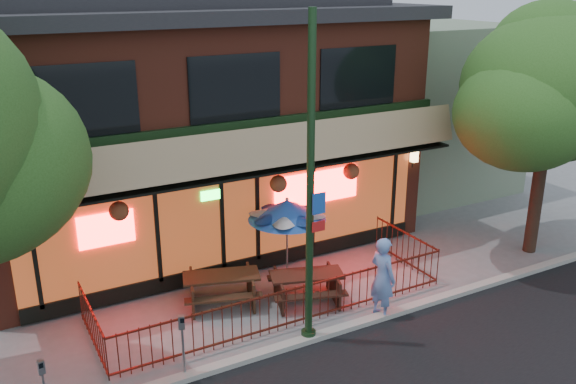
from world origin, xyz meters
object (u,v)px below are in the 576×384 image
at_px(street_light, 310,205).
at_px(parking_meter_near, 182,336).
at_px(picnic_table_right, 307,283).
at_px(pedestrian, 383,277).
at_px(picnic_table_left, 222,285).
at_px(parking_meter_far, 43,381).
at_px(street_tree_right, 551,79).
at_px(patio_umbrella, 287,210).

bearing_deg(street_light, parking_meter_near, 179.95).
distance_m(picnic_table_right, pedestrian, 1.92).
xyz_separation_m(picnic_table_left, picnic_table_right, (1.86, -0.88, -0.02)).
distance_m(picnic_table_right, parking_meter_far, 6.41).
xyz_separation_m(street_tree_right, patio_umbrella, (-7.09, 1.75, -3.01)).
bearing_deg(pedestrian, street_tree_right, -89.13).
xyz_separation_m(street_tree_right, parking_meter_near, (-10.89, -0.99, -4.02)).
bearing_deg(street_light, pedestrian, 1.52).
height_order(parking_meter_near, parking_meter_far, parking_meter_near).
bearing_deg(picnic_table_right, street_light, -118.64).
height_order(pedestrian, parking_meter_far, pedestrian).
relative_size(picnic_table_left, parking_meter_far, 1.70).
xyz_separation_m(street_light, street_tree_right, (8.04, 0.99, 1.81)).
height_order(street_light, picnic_table_left, street_light).
distance_m(street_light, pedestrian, 2.95).
bearing_deg(picnic_table_left, street_light, -65.60).
relative_size(picnic_table_left, picnic_table_right, 1.03).
relative_size(street_tree_right, patio_umbrella, 3.08).
distance_m(pedestrian, parking_meter_near, 4.85).
relative_size(picnic_table_right, parking_meter_far, 1.64).
bearing_deg(picnic_table_right, patio_umbrella, 83.12).
bearing_deg(street_light, patio_umbrella, 70.83).
bearing_deg(pedestrian, parking_meter_near, 82.66).
xyz_separation_m(picnic_table_right, pedestrian, (1.20, -1.41, 0.49)).
xyz_separation_m(street_light, patio_umbrella, (0.95, 2.74, -1.20)).
height_order(street_tree_right, pedestrian, street_tree_right).
relative_size(street_tree_right, pedestrian, 3.56).
distance_m(street_light, street_tree_right, 8.30).
height_order(street_tree_right, picnic_table_right, street_tree_right).
xyz_separation_m(picnic_table_right, patio_umbrella, (0.15, 1.28, 1.45)).
xyz_separation_m(patio_umbrella, parking_meter_near, (-3.80, -2.73, -1.01)).
relative_size(street_light, street_tree_right, 1.00).
height_order(picnic_table_left, parking_meter_far, parking_meter_far).
distance_m(patio_umbrella, parking_meter_far, 7.05).
height_order(picnic_table_right, pedestrian, pedestrian).
distance_m(patio_umbrella, pedestrian, 3.04).
xyz_separation_m(pedestrian, parking_meter_near, (-4.85, -0.05, -0.05)).
distance_m(street_tree_right, patio_umbrella, 7.90).
xyz_separation_m(street_light, pedestrian, (2.00, 0.05, -2.16)).
distance_m(street_tree_right, picnic_table_left, 10.22).
bearing_deg(street_tree_right, patio_umbrella, 166.15).
distance_m(patio_umbrella, parking_meter_near, 4.79).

